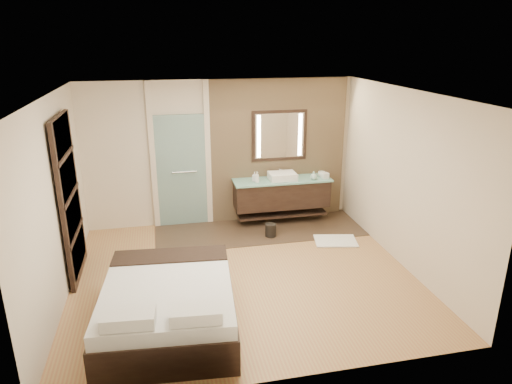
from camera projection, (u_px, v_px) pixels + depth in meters
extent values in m
plane|color=#A96C46|center=(244.00, 275.00, 6.87)|extent=(5.00, 5.00, 0.00)
cube|color=#3D2E21|center=(260.00, 230.00, 8.47)|extent=(3.80, 1.30, 0.01)
cube|color=tan|center=(278.00, 150.00, 8.70)|extent=(2.60, 0.08, 2.70)
cube|color=black|center=(282.00, 194.00, 8.68)|extent=(1.80, 0.50, 0.50)
cube|color=black|center=(281.00, 213.00, 8.81)|extent=(1.71, 0.45, 0.04)
cube|color=#96E5D2|center=(282.00, 180.00, 8.57)|extent=(1.85, 0.55, 0.03)
cube|color=white|center=(282.00, 176.00, 8.55)|extent=(0.50, 0.38, 0.13)
cylinder|color=silver|center=(280.00, 172.00, 8.72)|extent=(0.03, 0.03, 0.18)
cylinder|color=silver|center=(280.00, 169.00, 8.66)|extent=(0.02, 0.10, 0.02)
cube|color=black|center=(279.00, 136.00, 8.56)|extent=(1.06, 0.03, 0.96)
cube|color=white|center=(280.00, 136.00, 8.54)|extent=(0.94, 0.01, 0.84)
cube|color=#F6E0B8|center=(259.00, 137.00, 8.46)|extent=(0.07, 0.01, 0.80)
cube|color=#F6E0B8|center=(300.00, 135.00, 8.62)|extent=(0.07, 0.01, 0.80)
cube|color=silver|center=(182.00, 171.00, 8.42)|extent=(0.90, 0.05, 2.10)
cylinder|color=silver|center=(184.00, 172.00, 8.38)|extent=(0.45, 0.03, 0.03)
cube|color=beige|center=(153.00, 157.00, 8.23)|extent=(0.10, 0.08, 2.70)
cube|color=beige|center=(208.00, 154.00, 8.43)|extent=(0.10, 0.08, 2.70)
cube|color=black|center=(70.00, 199.00, 6.56)|extent=(0.06, 1.20, 2.40)
cube|color=beige|center=(78.00, 251.00, 6.83)|extent=(0.02, 1.06, 0.52)
cube|color=beige|center=(73.00, 214.00, 6.64)|extent=(0.02, 1.06, 0.52)
cube|color=beige|center=(68.00, 176.00, 6.45)|extent=(0.02, 1.06, 0.52)
cube|color=beige|center=(62.00, 135.00, 6.26)|extent=(0.02, 1.06, 0.52)
cube|color=black|center=(169.00, 312.00, 5.59)|extent=(1.72, 2.08, 0.43)
cube|color=silver|center=(168.00, 290.00, 5.49)|extent=(1.67, 2.03, 0.18)
cube|color=black|center=(170.00, 256.00, 6.15)|extent=(1.55, 0.56, 0.04)
cube|color=silver|center=(129.00, 318.00, 4.66)|extent=(0.56, 0.34, 0.14)
cube|color=silver|center=(196.00, 313.00, 4.74)|extent=(0.56, 0.34, 0.14)
cube|color=white|center=(336.00, 241.00, 7.99)|extent=(0.81, 0.63, 0.02)
cylinder|color=black|center=(271.00, 230.00, 8.16)|extent=(0.24, 0.24, 0.25)
cube|color=silver|center=(325.00, 175.00, 8.65)|extent=(0.13, 0.13, 0.10)
imported|color=silver|center=(257.00, 177.00, 8.36)|extent=(0.10, 0.11, 0.21)
imported|color=#B2B2B2|center=(255.00, 176.00, 8.45)|extent=(0.10, 0.10, 0.17)
imported|color=#A5CFC7|center=(314.00, 175.00, 8.54)|extent=(0.13, 0.13, 0.16)
imported|color=white|center=(321.00, 174.00, 8.73)|extent=(0.14, 0.14, 0.10)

